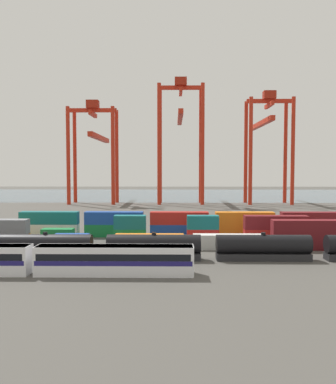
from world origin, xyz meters
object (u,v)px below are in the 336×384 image
freight_tank_row (154,247)px  shipping_container_12 (203,236)px  gantry_crane_west (95,142)px  shipping_container_17 (50,230)px  shipping_container_2 (72,241)px  gantry_crane_central (181,129)px  passenger_train (33,259)px  gantry_crane_east (267,135)px

freight_tank_row → shipping_container_12: size_ratio=13.62×
gantry_crane_west → freight_tank_row: bearing=-74.3°
shipping_container_17 → shipping_container_12: bearing=-11.6°
freight_tank_row → shipping_container_17: (-22.96, 21.38, -0.72)m
shipping_container_2 → gantry_crane_central: bearing=78.0°
shipping_container_12 → gantry_crane_west: gantry_crane_west is taller
shipping_container_17 → gantry_crane_west: gantry_crane_west is taller
shipping_container_2 → passenger_train: bearing=-92.2°
shipping_container_17 → gantry_crane_east: gantry_crane_east is taller
passenger_train → shipping_container_17: (-7.27, 30.39, -0.84)m
gantry_crane_west → gantry_crane_east: size_ratio=0.92×
freight_tank_row → gantry_crane_central: gantry_crane_central is taller
shipping_container_17 → gantry_crane_central: 94.14m
freight_tank_row → gantry_crane_west: bearing=105.7°
gantry_crane_central → gantry_crane_east: gantry_crane_central is taller
passenger_train → shipping_container_12: (24.34, 23.92, -0.84)m
shipping_container_12 → shipping_container_17: same height
shipping_container_12 → gantry_crane_east: bearing=70.2°
shipping_container_12 → shipping_container_2: bearing=-164.7°
shipping_container_17 → gantry_crane_east: (64.52, 84.85, 26.93)m
passenger_train → gantry_crane_west: 118.45m
freight_tank_row → shipping_container_12: 17.24m
shipping_container_17 → gantry_crane_central: gantry_crane_central is taller
shipping_container_12 → gantry_crane_central: gantry_crane_central is taller
gantry_crane_central → gantry_crane_west: bearing=179.5°
freight_tank_row → shipping_container_17: bearing=137.0°
passenger_train → freight_tank_row: (15.70, 9.01, -0.13)m
shipping_container_12 → shipping_container_17: size_ratio=0.50×
shipping_container_12 → gantry_crane_west: size_ratio=0.14×
shipping_container_2 → shipping_container_17: same height
passenger_train → gantry_crane_east: 131.30m
shipping_container_12 → gantry_crane_west: (-38.60, 91.35, 24.08)m
freight_tank_row → shipping_container_2: freight_tank_row is taller
passenger_train → gantry_crane_central: bearing=79.4°
freight_tank_row → gantry_crane_east: bearing=68.6°
shipping_container_17 → gantry_crane_west: 88.50m
shipping_container_17 → gantry_crane_east: bearing=52.8°
passenger_train → shipping_container_2: size_ratio=7.09×
passenger_train → gantry_crane_east: bearing=63.6°
shipping_container_12 → shipping_container_17: bearing=168.4°
passenger_train → gantry_crane_west: gantry_crane_west is taller
shipping_container_2 → gantry_crane_west: gantry_crane_west is taller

